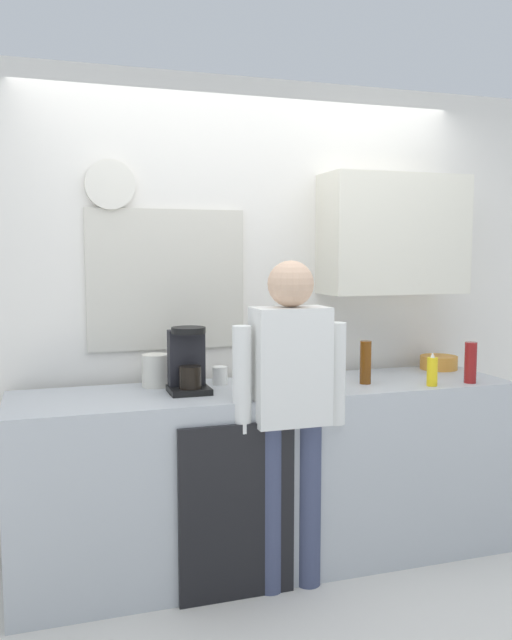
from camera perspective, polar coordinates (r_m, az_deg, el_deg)
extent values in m
plane|color=silver|center=(3.51, 2.87, -21.94)|extent=(8.00, 8.00, 0.00)
cube|color=#B2B7BC|center=(3.59, 1.17, -13.16)|extent=(2.62, 0.64, 0.94)
cube|color=black|center=(3.23, -1.61, -16.26)|extent=(0.56, 0.02, 0.85)
cube|color=white|center=(3.81, -0.92, 0.77)|extent=(4.22, 0.10, 2.60)
cube|color=beige|center=(3.63, -7.67, 3.46)|extent=(0.86, 0.02, 0.76)
cube|color=#8CA5C6|center=(3.64, -7.69, 3.46)|extent=(0.80, 0.02, 0.70)
cube|color=silver|center=(3.94, 11.74, 7.21)|extent=(0.84, 0.32, 0.68)
cylinder|color=silver|center=(3.60, -12.46, 11.33)|extent=(0.26, 0.03, 0.26)
cube|color=black|center=(3.33, -5.78, -6.01)|extent=(0.20, 0.20, 0.03)
cube|color=black|center=(3.36, -6.02, -3.22)|extent=(0.18, 0.08, 0.28)
cylinder|color=black|center=(3.29, -5.68, -4.92)|extent=(0.11, 0.11, 0.11)
cylinder|color=black|center=(3.28, -5.83, -0.88)|extent=(0.17, 0.17, 0.03)
cylinder|color=olive|center=(3.30, 4.53, -4.16)|extent=(0.06, 0.06, 0.25)
cylinder|color=maroon|center=(3.73, 17.98, -3.51)|extent=(0.06, 0.06, 0.22)
cylinder|color=brown|center=(3.57, 9.41, -3.62)|extent=(0.06, 0.06, 0.23)
cylinder|color=white|center=(3.52, -3.12, -4.80)|extent=(0.08, 0.08, 0.09)
cylinder|color=orange|center=(4.13, 15.45, -3.54)|extent=(0.22, 0.22, 0.08)
cylinder|color=yellow|center=(3.60, 14.92, -4.32)|extent=(0.06, 0.06, 0.15)
cone|color=white|center=(3.58, 14.96, -2.90)|extent=(0.02, 0.02, 0.03)
cylinder|color=silver|center=(3.49, -8.64, -4.32)|extent=(0.14, 0.14, 0.17)
cylinder|color=#3F4766|center=(3.31, 1.22, -15.92)|extent=(0.12, 0.12, 0.82)
cylinder|color=#3F4766|center=(3.38, 4.55, -15.49)|extent=(0.12, 0.12, 0.82)
cube|color=white|center=(3.15, 2.97, -3.96)|extent=(0.36, 0.20, 0.56)
sphere|color=#D8AD8C|center=(3.11, 3.01, 3.13)|extent=(0.22, 0.22, 0.22)
cylinder|color=white|center=(3.09, -1.22, -5.12)|extent=(0.09, 0.09, 0.50)
cylinder|color=white|center=(3.25, 6.93, -4.59)|extent=(0.09, 0.09, 0.50)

